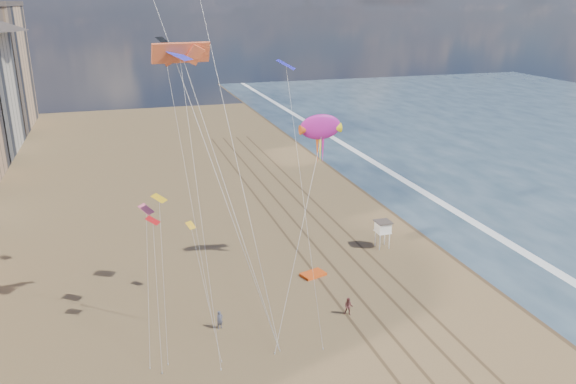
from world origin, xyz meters
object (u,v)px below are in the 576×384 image
(show_kite, at_px, (320,127))
(kite_flyer_a, at_px, (220,320))
(grounded_kite, at_px, (313,274))
(kite_flyer_b, at_px, (349,306))
(lifeguard_stand, at_px, (383,227))

(show_kite, height_order, kite_flyer_a, show_kite)
(grounded_kite, bearing_deg, kite_flyer_b, -104.36)
(lifeguard_stand, relative_size, kite_flyer_a, 1.93)
(kite_flyer_b, bearing_deg, show_kite, 113.91)
(lifeguard_stand, height_order, kite_flyer_b, lifeguard_stand)
(show_kite, distance_m, kite_flyer_b, 17.83)
(lifeguard_stand, bearing_deg, kite_flyer_b, -127.12)
(kite_flyer_a, height_order, kite_flyer_b, kite_flyer_b)
(show_kite, height_order, kite_flyer_b, show_kite)
(grounded_kite, height_order, kite_flyer_a, kite_flyer_a)
(grounded_kite, bearing_deg, kite_flyer_a, -165.41)
(show_kite, relative_size, kite_flyer_a, 13.36)
(grounded_kite, xyz_separation_m, kite_flyer_a, (-11.05, -6.98, 0.69))
(kite_flyer_b, bearing_deg, grounded_kite, 122.49)
(show_kite, relative_size, kite_flyer_b, 13.26)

